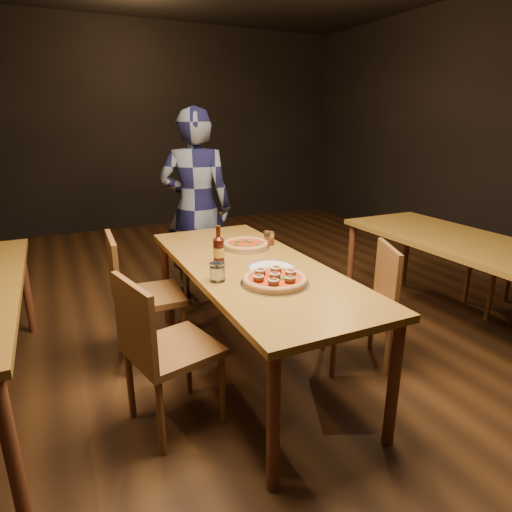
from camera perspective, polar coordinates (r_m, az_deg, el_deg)
name	(u,v)px	position (r m, az deg, el deg)	size (l,w,h in m)	color
ground	(253,368)	(3.02, -0.42, -14.75)	(9.00, 9.00, 0.00)	black
room_shell	(252,74)	(2.56, -0.52, 23.04)	(9.00, 9.00, 9.00)	black
table_main	(253,275)	(2.71, -0.45, -2.56)	(0.80, 2.00, 0.75)	brown
table_right	(467,250)	(3.61, 26.31, 0.72)	(0.80, 2.00, 0.75)	brown
chair_main_nw	(173,348)	(2.37, -10.98, -11.91)	(0.43, 0.43, 0.92)	brown
chair_main_sw	(148,295)	(3.02, -14.15, -5.07)	(0.44, 0.44, 0.95)	brown
chair_main_e	(356,304)	(2.96, 13.22, -6.24)	(0.41, 0.41, 0.88)	brown
chair_end	(203,256)	(3.99, -7.06, -0.06)	(0.38, 0.38, 0.82)	brown
chair_nbr_right	(505,259)	(4.25, 30.28, -0.37)	(0.44, 0.44, 0.95)	brown
pizza_meatball	(275,279)	(2.37, 2.53, -3.13)	(0.38, 0.38, 0.07)	#B7B7BF
pizza_margherita	(246,245)	(3.04, -1.39, 1.52)	(0.34, 0.34, 0.05)	#B7B7BF
plate_stack	(271,270)	(2.56, 2.05, -1.83)	(0.28, 0.28, 0.03)	white
beer_bottle	(219,251)	(2.67, -4.99, 0.64)	(0.07, 0.07, 0.25)	black
water_glass	(217,272)	(2.41, -5.16, -2.13)	(0.08, 0.08, 0.11)	white
amber_glass	(269,238)	(3.11, 1.75, 2.39)	(0.08, 0.08, 0.10)	#9F3A12
diner	(196,208)	(3.88, -7.95, 6.35)	(0.63, 0.41, 1.73)	black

